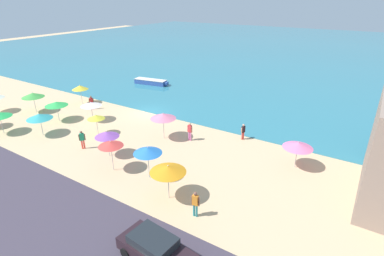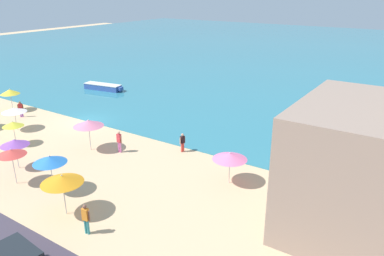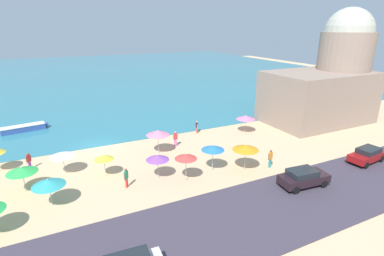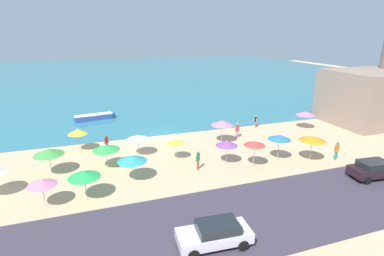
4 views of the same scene
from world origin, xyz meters
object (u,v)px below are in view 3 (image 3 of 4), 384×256
Objects in this scene: beach_umbrella_1 at (62,154)px; beach_umbrella_12 at (104,157)px; beach_umbrella_4 at (246,147)px; beach_umbrella_7 at (158,157)px; beach_umbrella_9 at (186,157)px; bather_0 at (175,138)px; beach_umbrella_13 at (48,182)px; parked_car_1 at (303,177)px; beach_umbrella_6 at (22,170)px; harbor_fortress at (330,80)px; parked_car_3 at (367,155)px; beach_umbrella_3 at (246,117)px; bather_1 at (197,126)px; beach_umbrella_5 at (158,133)px; bather_3 at (270,158)px; bather_2 at (29,160)px; skiff_nearshore at (24,128)px; beach_umbrella_8 at (213,148)px; bather_4 at (126,177)px.

beach_umbrella_1 is 1.05× the size of beach_umbrella_12.
beach_umbrella_4 is 1.11× the size of beach_umbrella_7.
beach_umbrella_9 is 8.11m from bather_0.
beach_umbrella_13 reaches higher than parked_car_1.
harbor_fortress is (38.54, 3.65, 3.67)m from beach_umbrella_6.
beach_umbrella_9 is 0.62× the size of parked_car_3.
beach_umbrella_3 is 10.64m from beach_umbrella_4.
bather_1 reaches higher than parked_car_1.
beach_umbrella_12 is at bearing -155.28° from beach_umbrella_5.
bather_1 is 11.89m from bather_3.
beach_umbrella_9 is (0.11, -6.74, -0.00)m from beach_umbrella_5.
beach_umbrella_13 is 7.82m from bather_2.
beach_umbrella_13 is 0.56× the size of parked_car_1.
skiff_nearshore is (-13.17, 14.10, -1.87)m from beach_umbrella_5.
parked_car_1 is (14.62, -9.17, -1.00)m from beach_umbrella_12.
beach_umbrella_6 is 1.03× the size of beach_umbrella_7.
beach_umbrella_8 is (5.09, -0.78, 0.28)m from beach_umbrella_7.
beach_umbrella_9 reaches higher than beach_umbrella_7.
beach_umbrella_6 is 13.26m from beach_umbrella_9.
harbor_fortress is at bearing 10.52° from beach_umbrella_13.
beach_umbrella_12 is 0.51× the size of parked_car_3.
beach_umbrella_9 is at bearing -163.32° from harbor_fortress.
parked_car_1 is (20.80, -13.76, -0.08)m from bather_2.
beach_umbrella_1 is 0.96× the size of beach_umbrella_7.
beach_umbrella_12 is 0.38× the size of skiff_nearshore.
harbor_fortress is at bearing 26.90° from bather_3.
bather_4 is at bearing -44.98° from bather_2.
bather_4 is at bearing 1.83° from beach_umbrella_13.
bather_4 is (-8.02, 0.44, -1.33)m from beach_umbrella_8.
beach_umbrella_7 is 2.53m from beach_umbrella_9.
bather_0 reaches higher than skiff_nearshore.
parked_car_3 is at bearing -21.45° from beach_umbrella_1.
beach_umbrella_6 is at bearing 165.79° from beach_umbrella_4.
bather_4 reaches higher than bather_2.
harbor_fortress is at bearing 0.22° from bather_0.
beach_umbrella_9 is 1.54× the size of bather_2.
bather_0 is at bearing 113.42° from beach_umbrella_4.
beach_umbrella_4 reaches higher than bather_2.
bather_3 is (6.06, -8.85, -0.00)m from bather_0.
beach_umbrella_6 is 1.12× the size of beach_umbrella_12.
skiff_nearshore is (-21.60, 22.00, -0.58)m from bather_3.
parked_car_1 is at bearing -88.33° from bather_3.
beach_umbrella_4 is at bearing -23.60° from beach_umbrella_1.
beach_umbrella_12 is 0.88× the size of beach_umbrella_13.
bather_1 is at bearing 86.82° from beach_umbrella_4.
beach_umbrella_5 is at bearing 117.68° from beach_umbrella_8.
bather_4 is 23.29m from parked_car_3.
parked_car_1 is 9.22m from parked_car_3.
beach_umbrella_9 is at bearing -5.12° from beach_umbrella_13.
beach_umbrella_6 is at bearing -87.65° from skiff_nearshore.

